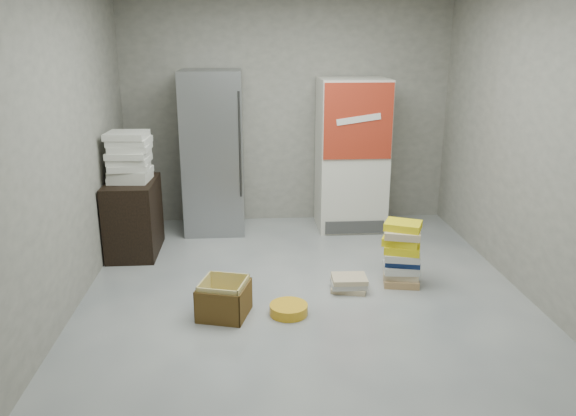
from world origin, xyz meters
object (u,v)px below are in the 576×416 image
(coke_cooler, at_px, (351,154))
(wood_shelf, at_px, (134,217))
(phonebook_stack_main, at_px, (402,254))
(steel_fridge, at_px, (213,153))
(cardboard_box, at_px, (224,301))

(coke_cooler, bearing_deg, wood_shelf, -163.72)
(wood_shelf, bearing_deg, phonebook_stack_main, -21.08)
(steel_fridge, bearing_deg, wood_shelf, -138.69)
(coke_cooler, bearing_deg, phonebook_stack_main, -84.12)
(steel_fridge, bearing_deg, phonebook_stack_main, -43.80)
(steel_fridge, distance_m, cardboard_box, 2.42)
(coke_cooler, relative_size, wood_shelf, 2.25)
(cardboard_box, bearing_deg, wood_shelf, 139.03)
(coke_cooler, height_order, wood_shelf, coke_cooler)
(steel_fridge, relative_size, coke_cooler, 1.06)
(coke_cooler, distance_m, cardboard_box, 2.80)
(phonebook_stack_main, bearing_deg, cardboard_box, -147.06)
(wood_shelf, distance_m, phonebook_stack_main, 2.85)
(phonebook_stack_main, xyz_separation_m, cardboard_box, (-1.64, -0.51, -0.18))
(coke_cooler, xyz_separation_m, phonebook_stack_main, (0.18, -1.75, -0.60))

